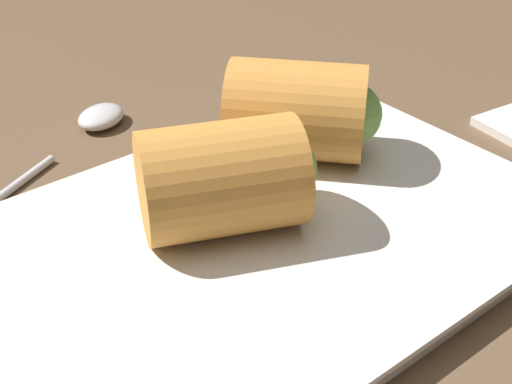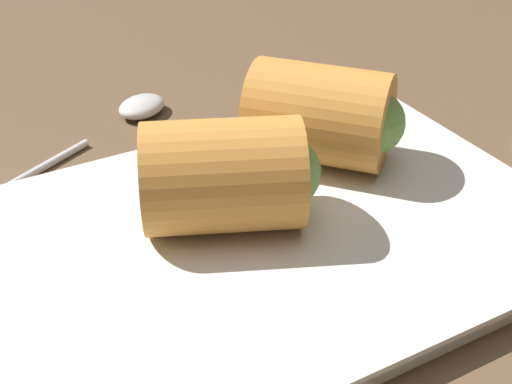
# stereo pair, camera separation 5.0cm
# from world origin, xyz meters

# --- Properties ---
(table_surface) EXTENTS (1.80, 1.40, 0.02)m
(table_surface) POSITION_xyz_m (0.00, 0.00, 0.01)
(table_surface) COLOR brown
(table_surface) RESTS_ON ground
(serving_plate) EXTENTS (0.32, 0.21, 0.01)m
(serving_plate) POSITION_xyz_m (-0.04, -0.03, 0.03)
(serving_plate) COLOR silver
(serving_plate) RESTS_ON table_surface
(roll_front_left) EXTENTS (0.09, 0.08, 0.06)m
(roll_front_left) POSITION_xyz_m (-0.03, -0.04, 0.06)
(roll_front_left) COLOR #C68438
(roll_front_left) RESTS_ON serving_plate
(roll_front_right) EXTENTS (0.10, 0.10, 0.06)m
(roll_front_right) POSITION_xyz_m (-0.11, -0.07, 0.06)
(roll_front_right) COLOR #C68438
(roll_front_right) RESTS_ON serving_plate
(spoon) EXTENTS (0.18, 0.10, 0.01)m
(spoon) POSITION_xyz_m (-0.03, -0.19, 0.03)
(spoon) COLOR silver
(spoon) RESTS_ON table_surface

